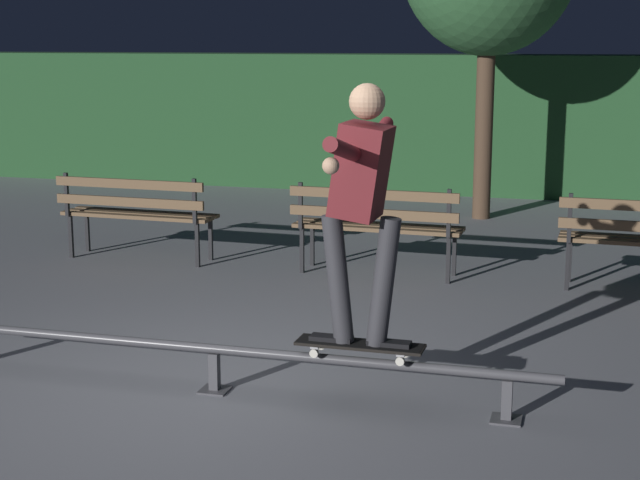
{
  "coord_description": "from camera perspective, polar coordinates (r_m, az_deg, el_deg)",
  "views": [
    {
      "loc": [
        2.23,
        -5.51,
        2.21
      ],
      "look_at": [
        0.47,
        0.79,
        0.85
      ],
      "focal_mm": 54.84,
      "sensor_mm": 36.0,
      "label": 1
    }
  ],
  "objects": [
    {
      "name": "hedge_backdrop",
      "position": [
        14.55,
        6.74,
        6.83
      ],
      "size": [
        24.0,
        1.2,
        1.97
      ],
      "primitive_type": "cube",
      "color": "#234C28",
      "rests_on": "ground"
    },
    {
      "name": "ground_plane",
      "position": [
        6.34,
        -6.11,
        -8.71
      ],
      "size": [
        90.0,
        90.0,
        0.0
      ],
      "primitive_type": "plane",
      "color": "slate"
    },
    {
      "name": "park_bench_left_center",
      "position": [
        9.13,
        3.29,
        1.16
      ],
      "size": [
        1.61,
        0.46,
        0.88
      ],
      "color": "black",
      "rests_on": "ground"
    },
    {
      "name": "skateboarder",
      "position": [
        5.72,
        2.45,
        2.79
      ],
      "size": [
        0.62,
        1.41,
        1.56
      ],
      "color": "black",
      "rests_on": "skateboard"
    },
    {
      "name": "skateboard",
      "position": [
        5.94,
        2.35,
        -6.17
      ],
      "size": [
        0.78,
        0.21,
        0.09
      ],
      "color": "black",
      "rests_on": "grind_rail"
    },
    {
      "name": "grind_rail",
      "position": [
        6.25,
        -6.2,
        -6.66
      ],
      "size": [
        4.32,
        0.18,
        0.31
      ],
      "color": "#47474C",
      "rests_on": "ground"
    },
    {
      "name": "park_bench_leftmost",
      "position": [
        9.94,
        -10.72,
        1.84
      ],
      "size": [
        1.61,
        0.46,
        0.88
      ],
      "color": "black",
      "rests_on": "ground"
    }
  ]
}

